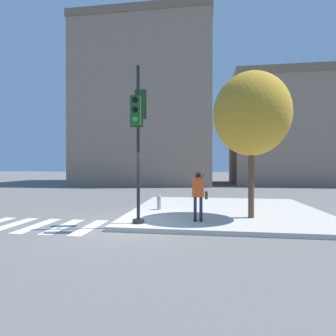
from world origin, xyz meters
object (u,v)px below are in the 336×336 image
(fire_hydrant, at_px, (159,202))
(person_photographer, at_px, (199,192))
(traffic_signal_pole, at_px, (139,126))
(street_tree, at_px, (251,114))

(fire_hydrant, bearing_deg, person_photographer, -50.70)
(traffic_signal_pole, xyz_separation_m, fire_hydrant, (0.21, 2.76, -2.92))
(traffic_signal_pole, relative_size, street_tree, 0.99)
(person_photographer, bearing_deg, street_tree, 23.63)
(person_photographer, distance_m, fire_hydrant, 2.86)
(traffic_signal_pole, relative_size, fire_hydrant, 8.33)
(traffic_signal_pole, distance_m, person_photographer, 3.03)
(street_tree, xyz_separation_m, fire_hydrant, (-3.66, 1.31, -3.48))
(street_tree, bearing_deg, person_photographer, -156.37)
(person_photographer, height_order, fire_hydrant, person_photographer)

